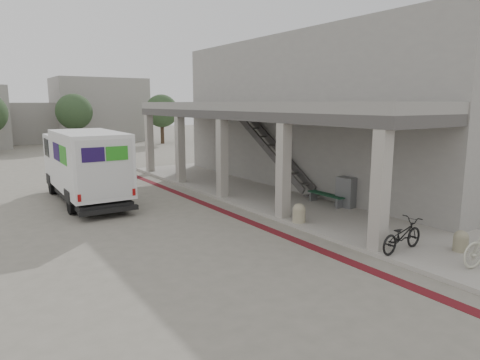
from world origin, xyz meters
TOP-DOWN VIEW (x-y plane):
  - ground at (0.00, 0.00)m, footprint 120.00×120.00m
  - bike_lane_stripe at (1.00, 2.00)m, footprint 0.35×40.00m
  - sidewalk at (4.00, 0.00)m, footprint 4.40×28.00m
  - transit_building at (6.83, 4.50)m, footprint 7.60×17.00m
  - distant_backdrop at (-2.84, 35.89)m, footprint 28.00×10.00m
  - tree_mid at (2.00, 30.00)m, footprint 3.20×3.20m
  - tree_right at (10.00, 29.00)m, footprint 3.20×3.20m
  - fedex_truck at (-2.81, 7.14)m, footprint 2.26×6.84m
  - bench at (4.66, 0.98)m, footprint 0.39×1.74m
  - bollard_near at (3.81, -4.82)m, footprint 0.38×0.38m
  - bollard_far at (2.10, -0.35)m, footprint 0.42×0.42m
  - utility_cabinet at (5.00, 0.27)m, footprint 0.60×0.75m
  - bicycle_black at (2.50, -3.96)m, footprint 1.69×0.68m

SIDE VIEW (x-z plane):
  - ground at x=0.00m, z-range 0.00..0.00m
  - bike_lane_stripe at x=1.00m, z-range 0.00..0.01m
  - sidewalk at x=4.00m, z-range 0.00..0.12m
  - bollard_near at x=3.81m, z-range 0.12..0.68m
  - bench at x=4.66m, z-range 0.21..0.61m
  - bollard_far at x=2.10m, z-range 0.12..0.75m
  - bicycle_black at x=2.50m, z-range 0.12..0.99m
  - utility_cabinet at x=5.00m, z-range 0.12..1.25m
  - fedex_truck at x=-2.81m, z-range 0.09..2.99m
  - distant_backdrop at x=-2.84m, z-range -0.55..5.95m
  - tree_mid at x=2.00m, z-range 0.78..5.58m
  - tree_right at x=10.00m, z-range 0.78..5.58m
  - transit_building at x=6.83m, z-range -0.10..6.90m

